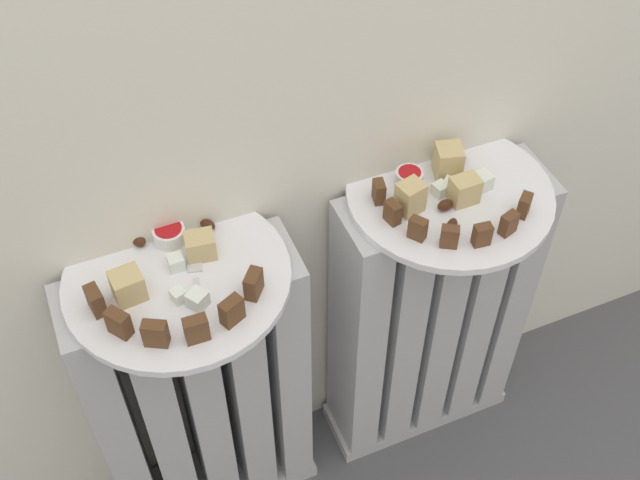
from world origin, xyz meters
name	(u,v)px	position (x,y,z in m)	size (l,w,h in m)	color
radiator_left	(203,399)	(-0.21, 0.28, 0.30)	(0.36, 0.12, 0.61)	#B2B2B7
radiator_right	(428,320)	(0.21, 0.28, 0.30)	(0.36, 0.12, 0.61)	#B2B2B7
plate_left	(177,277)	(-0.21, 0.28, 0.62)	(0.31, 0.31, 0.01)	white
plate_right	(450,193)	(0.21, 0.28, 0.62)	(0.31, 0.31, 0.01)	white
dark_cake_slice_left_0	(96,301)	(-0.32, 0.26, 0.64)	(0.03, 0.02, 0.04)	#56351E
dark_cake_slice_left_1	(119,323)	(-0.30, 0.22, 0.64)	(0.03, 0.02, 0.04)	#56351E
dark_cake_slice_left_2	(155,334)	(-0.26, 0.18, 0.64)	(0.03, 0.02, 0.04)	#56351E
dark_cake_slice_left_3	(196,329)	(-0.21, 0.17, 0.64)	(0.03, 0.02, 0.04)	#56351E
dark_cake_slice_left_4	(232,311)	(-0.16, 0.18, 0.64)	(0.03, 0.02, 0.04)	#56351E
dark_cake_slice_left_5	(254,284)	(-0.12, 0.21, 0.64)	(0.03, 0.02, 0.04)	#56351E
marble_cake_slice_left_0	(128,286)	(-0.28, 0.27, 0.65)	(0.04, 0.04, 0.04)	tan
marble_cake_slice_left_1	(200,246)	(-0.17, 0.30, 0.64)	(0.04, 0.03, 0.04)	tan
turkish_delight_left_0	(179,295)	(-0.22, 0.24, 0.63)	(0.02, 0.02, 0.02)	white
turkish_delight_left_1	(176,262)	(-0.21, 0.29, 0.64)	(0.02, 0.02, 0.02)	white
turkish_delight_left_2	(198,299)	(-0.20, 0.22, 0.64)	(0.02, 0.02, 0.02)	white
medjool_date_left_0	(138,241)	(-0.24, 0.35, 0.63)	(0.02, 0.02, 0.02)	#3D1E0F
medjool_date_left_1	(208,225)	(-0.15, 0.34, 0.63)	(0.02, 0.01, 0.02)	#3D1E0F
jam_bowl_left	(169,234)	(-0.20, 0.34, 0.64)	(0.05, 0.05, 0.02)	white
dark_cake_slice_right_0	(379,192)	(0.10, 0.30, 0.64)	(0.02, 0.02, 0.04)	#56351E
dark_cake_slice_right_1	(393,212)	(0.10, 0.26, 0.64)	(0.02, 0.02, 0.04)	#56351E
dark_cake_slice_right_2	(418,229)	(0.12, 0.22, 0.64)	(0.02, 0.02, 0.04)	#56351E
dark_cake_slice_right_3	(450,237)	(0.15, 0.19, 0.64)	(0.02, 0.02, 0.04)	#56351E
dark_cake_slice_right_4	(482,235)	(0.20, 0.17, 0.64)	(0.02, 0.02, 0.04)	#56351E
dark_cake_slice_right_5	(509,224)	(0.24, 0.18, 0.64)	(0.02, 0.02, 0.04)	#56351E
dark_cake_slice_right_6	(524,205)	(0.28, 0.20, 0.64)	(0.02, 0.02, 0.04)	#56351E
marble_cake_slice_right_0	(464,190)	(0.22, 0.25, 0.65)	(0.04, 0.03, 0.04)	tan
marble_cake_slice_right_1	(410,197)	(0.14, 0.27, 0.65)	(0.04, 0.03, 0.05)	tan
marble_cake_slice_right_2	(448,161)	(0.22, 0.31, 0.65)	(0.04, 0.04, 0.05)	tan
turkish_delight_right_0	(450,185)	(0.21, 0.28, 0.63)	(0.02, 0.02, 0.02)	white
turkish_delight_right_1	(440,189)	(0.19, 0.28, 0.63)	(0.02, 0.02, 0.02)	white
turkish_delight_right_2	(482,181)	(0.26, 0.27, 0.64)	(0.03, 0.03, 0.03)	white
medjool_date_right_0	(458,157)	(0.25, 0.33, 0.63)	(0.03, 0.02, 0.01)	#3D1E0F
medjool_date_right_1	(452,226)	(0.17, 0.21, 0.63)	(0.03, 0.01, 0.02)	#3D1E0F
medjool_date_right_2	(445,205)	(0.18, 0.25, 0.63)	(0.02, 0.02, 0.02)	#3D1E0F
medjool_date_right_3	(409,158)	(0.18, 0.36, 0.63)	(0.03, 0.02, 0.02)	#3D1E0F
jam_bowl_right	(409,177)	(0.16, 0.32, 0.64)	(0.04, 0.04, 0.03)	white
fork	(196,285)	(-0.19, 0.25, 0.63)	(0.04, 0.11, 0.00)	silver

